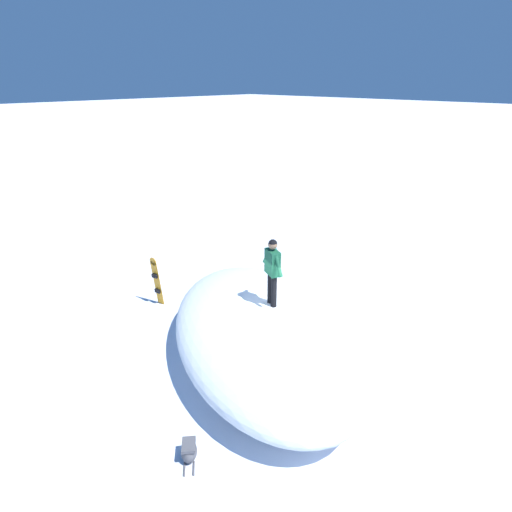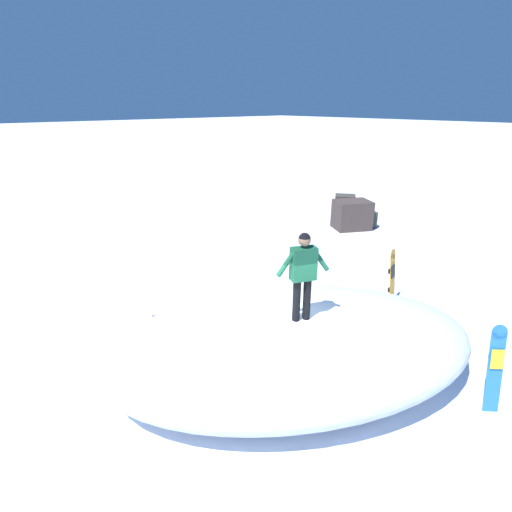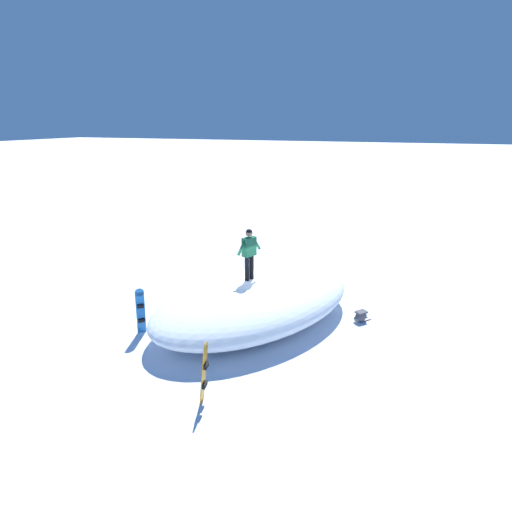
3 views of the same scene
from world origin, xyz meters
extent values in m
plane|color=white|center=(0.00, 0.00, 0.00)|extent=(240.00, 240.00, 0.00)
ellipsoid|color=white|center=(-0.24, 0.53, 0.70)|extent=(7.15, 8.31, 1.39)
cylinder|color=black|center=(-0.04, 0.41, 1.79)|extent=(0.14, 0.14, 0.79)
cylinder|color=black|center=(0.04, 0.59, 1.79)|extent=(0.14, 0.14, 0.79)
cube|color=#195638|center=(0.00, 0.50, 2.47)|extent=(0.38, 0.49, 0.59)
sphere|color=#936B4C|center=(0.00, 0.50, 2.91)|extent=(0.21, 0.21, 0.21)
cylinder|color=#195638|center=(-0.12, 0.22, 2.53)|extent=(0.23, 0.38, 0.49)
cylinder|color=#195638|center=(0.12, 0.78, 2.53)|extent=(0.23, 0.38, 0.49)
sphere|color=black|center=(0.00, 0.50, 2.93)|extent=(0.20, 0.20, 0.20)
cube|color=#2672BF|center=(2.67, 2.54, 0.72)|extent=(0.39, 0.39, 1.44)
cylinder|color=#2672BF|center=(2.57, 2.63, 1.44)|extent=(0.23, 0.23, 0.26)
cube|color=yellow|center=(2.67, 2.55, 0.98)|extent=(0.21, 0.21, 0.35)
cube|color=black|center=(2.61, 2.60, 0.98)|extent=(0.20, 0.20, 0.12)
cube|color=black|center=(2.68, 2.53, 0.46)|extent=(0.20, 0.20, 0.12)
cube|color=orange|center=(-0.51, 4.62, 0.72)|extent=(0.21, 0.28, 1.44)
cylinder|color=orange|center=(-0.58, 4.61, 1.44)|extent=(0.08, 0.27, 0.26)
cube|color=black|center=(-0.52, 4.62, 0.98)|extent=(0.07, 0.23, 0.35)
cube|color=black|center=(-0.58, 4.61, 0.98)|extent=(0.11, 0.20, 0.12)
cube|color=black|center=(-0.52, 4.62, 0.46)|extent=(0.11, 0.20, 0.12)
ellipsoid|color=#4C4C51|center=(-3.41, -0.61, 0.18)|extent=(0.49, 0.51, 0.36)
ellipsoid|color=slate|center=(-3.29, -0.46, 0.12)|extent=(0.24, 0.23, 0.17)
cube|color=#4C4C51|center=(-3.41, -0.61, 0.33)|extent=(0.41, 0.43, 0.06)
cylinder|color=#4C4C51|center=(-3.62, -0.73, 0.01)|extent=(0.22, 0.25, 0.04)
cylinder|color=#4C4C51|center=(-3.50, -0.83, 0.01)|extent=(0.22, 0.25, 0.04)
camera|label=1|loc=(-6.73, -5.50, 6.39)|focal=30.31mm
camera|label=2|loc=(4.14, -4.25, 5.05)|focal=27.69mm
camera|label=3|loc=(-4.26, 11.33, 6.11)|focal=27.98mm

